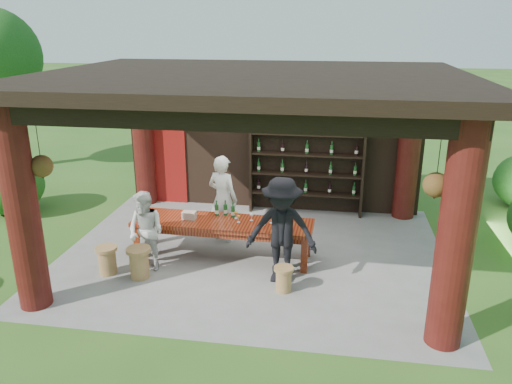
% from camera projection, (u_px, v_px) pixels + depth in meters
% --- Properties ---
extents(ground, '(90.00, 90.00, 0.00)m').
position_uv_depth(ground, '(253.00, 253.00, 9.86)').
color(ground, '#2D5119').
rests_on(ground, ground).
extents(pavilion, '(7.50, 6.00, 3.60)m').
position_uv_depth(pavilion, '(256.00, 143.00, 9.57)').
color(pavilion, slate).
rests_on(pavilion, ground).
extents(wine_shelf, '(2.66, 0.40, 2.34)m').
position_uv_depth(wine_shelf, '(306.00, 165.00, 11.64)').
color(wine_shelf, black).
rests_on(wine_shelf, ground).
extents(tasting_table, '(3.46, 0.96, 0.75)m').
position_uv_depth(tasting_table, '(223.00, 226.00, 9.52)').
color(tasting_table, '#5C150D').
rests_on(tasting_table, ground).
extents(stool_near_left, '(0.43, 0.43, 0.57)m').
position_uv_depth(stool_near_left, '(139.00, 262.00, 8.84)').
color(stool_near_left, olive).
rests_on(stool_near_left, ground).
extents(stool_near_right, '(0.34, 0.34, 0.45)m').
position_uv_depth(stool_near_right, '(284.00, 278.00, 8.41)').
color(stool_near_right, olive).
rests_on(stool_near_right, ground).
extents(stool_far_left, '(0.40, 0.40, 0.52)m').
position_uv_depth(stool_far_left, '(107.00, 259.00, 8.99)').
color(stool_far_left, olive).
rests_on(stool_far_left, ground).
extents(host, '(0.78, 0.65, 1.82)m').
position_uv_depth(host, '(223.00, 199.00, 10.20)').
color(host, silver).
rests_on(host, ground).
extents(guest_woman, '(0.87, 0.77, 1.49)m').
position_uv_depth(guest_woman, '(146.00, 231.00, 9.02)').
color(guest_woman, silver).
rests_on(guest_woman, ground).
extents(guest_man, '(1.25, 0.75, 1.90)m').
position_uv_depth(guest_man, '(282.00, 231.00, 8.53)').
color(guest_man, black).
rests_on(guest_man, ground).
extents(table_bottles, '(0.41, 0.16, 0.31)m').
position_uv_depth(table_bottles, '(225.00, 208.00, 9.68)').
color(table_bottles, '#194C1E').
rests_on(table_bottles, tasting_table).
extents(table_glasses, '(0.99, 0.31, 0.15)m').
position_uv_depth(table_glasses, '(257.00, 219.00, 9.40)').
color(table_glasses, silver).
rests_on(table_glasses, tasting_table).
extents(napkin_basket, '(0.26, 0.19, 0.14)m').
position_uv_depth(napkin_basket, '(189.00, 215.00, 9.57)').
color(napkin_basket, '#BF6672').
rests_on(napkin_basket, tasting_table).
extents(shrubs, '(15.77, 7.87, 1.36)m').
position_uv_depth(shrubs, '(420.00, 218.00, 10.13)').
color(shrubs, '#194C14').
rests_on(shrubs, ground).
extents(trees, '(20.50, 11.49, 4.80)m').
position_uv_depth(trees, '(432.00, 77.00, 9.37)').
color(trees, '#3F2819').
rests_on(trees, ground).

